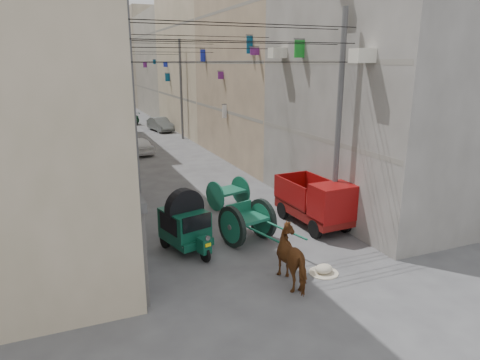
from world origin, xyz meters
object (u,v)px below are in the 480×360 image
auto_rickshaw (185,223)px  horse (295,257)px  mini_truck (319,205)px  distant_car_grey (160,124)px  second_cart (228,192)px  feed_sack (324,269)px  tonga_cart (248,222)px  distant_car_white (138,145)px  distant_car_green (124,117)px

auto_rickshaw → horse: auto_rickshaw is taller
mini_truck → distant_car_grey: bearing=88.1°
horse → distant_car_grey: horse is taller
second_cart → feed_sack: (0.52, -6.84, -0.55)m
tonga_cart → distant_car_white: bearing=78.8°
tonga_cart → horse: horse is taller
tonga_cart → distant_car_white: size_ratio=0.99×
distant_car_grey → distant_car_green: bearing=99.0°
feed_sack → distant_car_white: 20.12m
feed_sack → distant_car_grey: distant_car_grey is taller
mini_truck → second_cart: (-2.36, 3.63, -0.24)m
distant_car_grey → distant_car_green: distant_car_green is taller
auto_rickshaw → tonga_cart: (2.20, -0.20, -0.21)m
mini_truck → feed_sack: 3.78m
mini_truck → distant_car_green: (-2.83, 33.26, -0.28)m
second_cart → auto_rickshaw: bearing=-144.8°
tonga_cart → mini_truck: 3.06m
horse → distant_car_white: (-1.14, 20.15, -0.21)m
auto_rickshaw → distant_car_white: 16.79m
mini_truck → horse: 4.48m
horse → distant_car_green: (0.12, 36.63, -0.15)m
distant_car_white → distant_car_grey: bearing=-119.1°
mini_truck → distant_car_green: mini_truck is taller
distant_car_white → distant_car_green: size_ratio=0.78×
auto_rickshaw → second_cart: bearing=35.6°
distant_car_grey → mini_truck: bearing=-98.8°
feed_sack → tonga_cart: bearing=111.8°
second_cart → feed_sack: size_ratio=3.15×
tonga_cart → distant_car_grey: tonga_cart is taller
tonga_cart → feed_sack: bearing=-82.9°
mini_truck → auto_rickshaw: bearing=176.6°
horse → distant_car_green: bearing=-88.9°
feed_sack → distant_car_green: (-0.99, 36.47, 0.51)m
second_cart → horse: 7.03m
mini_truck → second_cart: mini_truck is taller
auto_rickshaw → second_cart: (2.90, 3.60, -0.28)m
second_cart → distant_car_white: 13.26m
distant_car_grey → feed_sack: bearing=-102.5°
mini_truck → distant_car_white: bearing=100.7°
distant_car_white → distant_car_grey: distant_car_grey is taller
auto_rickshaw → distant_car_grey: (4.77, 26.36, -0.34)m
mini_truck → second_cart: bearing=120.0°
second_cart → feed_sack: bearing=-101.5°
second_cart → horse: size_ratio=0.93×
mini_truck → distant_car_white: 17.28m
feed_sack → second_cart: bearing=94.3°
tonga_cart → distant_car_white: (-1.03, 16.95, -0.17)m
second_cart → tonga_cart: bearing=-116.3°
auto_rickshaw → distant_car_green: auto_rickshaw is taller
second_cart → distant_car_grey: second_cart is taller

